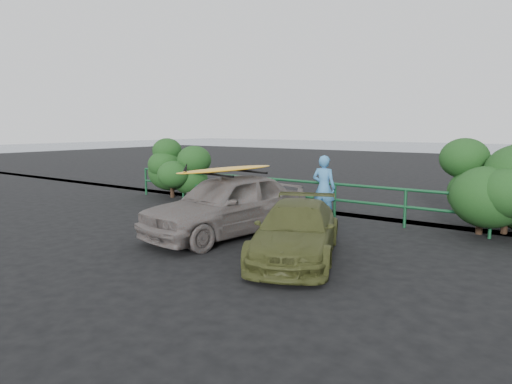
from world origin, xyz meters
TOP-DOWN VIEW (x-y plane):
  - ground at (0.00, 0.00)m, footprint 80.00×80.00m
  - guardrail at (0.00, 5.00)m, footprint 14.00×0.08m
  - shrub_left at (-4.80, 5.40)m, footprint 3.20×2.40m
  - shrub_right at (5.00, 5.50)m, footprint 3.20×2.40m
  - sedan at (-0.22, 1.68)m, footprint 2.45×4.65m
  - olive_vehicle at (2.11, 1.00)m, footprint 2.91×4.10m
  - man at (0.79, 4.71)m, footprint 0.70×0.49m
  - roof_rack at (-0.22, 1.68)m, footprint 1.76×1.36m
  - surfboard at (-0.22, 1.68)m, footprint 1.05×2.99m

SIDE VIEW (x-z plane):
  - ground at x=0.00m, z-range 0.00..0.00m
  - guardrail at x=0.00m, z-range 0.00..1.04m
  - olive_vehicle at x=2.11m, z-range 0.00..1.10m
  - sedan at x=-0.22m, z-range 0.00..1.51m
  - man at x=0.79m, z-range 0.00..1.82m
  - shrub_left at x=-4.80m, z-range 0.00..2.05m
  - shrub_right at x=5.00m, z-range 0.00..2.16m
  - roof_rack at x=-0.22m, z-range 1.51..1.56m
  - surfboard at x=-0.22m, z-range 1.56..1.65m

